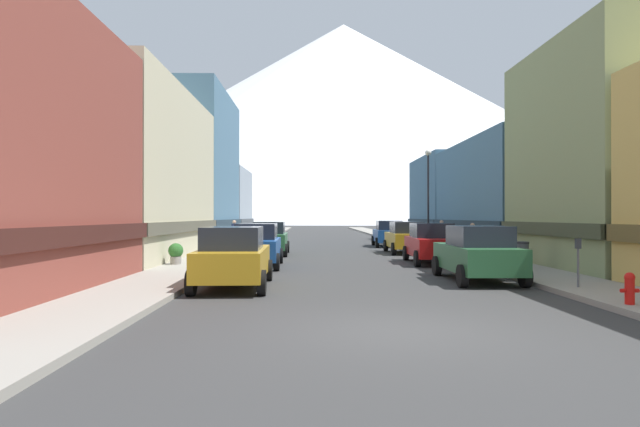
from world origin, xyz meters
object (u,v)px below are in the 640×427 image
car_left_0 (234,257)px  streetlamp_right (428,184)px  pedestrian_1 (473,241)px  car_right_1 (432,243)px  car_right_0 (477,253)px  fire_hydrant_near (630,287)px  trash_bin_right (521,255)px  car_left_2 (269,238)px  potted_plant_1 (515,252)px  car_right_2 (406,237)px  potted_plant_0 (176,253)px  pedestrian_0 (234,235)px  pedestrian_2 (442,235)px  car_right_3 (389,233)px  car_left_1 (256,245)px  parking_meter_near (578,255)px

car_left_0 → streetlamp_right: bearing=60.0°
pedestrian_1 → car_right_1: bearing=-139.3°
pedestrian_1 → car_right_0: bearing=-105.8°
fire_hydrant_near → trash_bin_right: size_ratio=0.72×
car_left_2 → potted_plant_1: bearing=-32.1°
car_right_2 → potted_plant_0: size_ratio=5.20×
trash_bin_right → pedestrian_1: bearing=91.0°
pedestrian_0 → pedestrian_2: size_ratio=0.99×
car_right_3 → streetlamp_right: bearing=-74.0°
car_left_2 → pedestrian_1: (10.05, -3.33, -0.01)m
car_right_2 → pedestrian_1: size_ratio=2.74×
car_left_1 → potted_plant_1: 10.81m
trash_bin_right → pedestrian_2: (-0.10, 11.87, 0.29)m
car_left_0 → car_left_1: 6.52m
car_right_1 → parking_meter_near: 9.37m
car_right_0 → car_right_1: 6.54m
car_right_1 → pedestrian_0: size_ratio=2.64×
streetlamp_right → potted_plant_0: bearing=-141.7°
parking_meter_near → potted_plant_1: 7.95m
car_right_2 → fire_hydrant_near: (1.65, -18.52, -0.37)m
car_left_2 → car_right_1: (7.60, -5.44, 0.00)m
pedestrian_0 → pedestrian_1: (12.50, -7.24, -0.04)m
pedestrian_1 → streetlamp_right: bearing=99.0°
car_left_2 → fire_hydrant_near: car_left_2 is taller
car_left_2 → potted_plant_1: size_ratio=5.34×
parking_meter_near → pedestrian_1: pedestrian_1 is taller
car_left_2 → car_right_3: (7.60, 7.78, 0.00)m
car_right_2 → potted_plant_0: (-10.80, -8.42, -0.29)m
trash_bin_right → potted_plant_0: bearing=172.8°
car_left_2 → trash_bin_right: size_ratio=4.51×
car_left_1 → pedestrian_2: 14.01m
car_left_2 → car_right_1: size_ratio=0.99×
car_left_0 → parking_meter_near: car_left_0 is taller
potted_plant_0 → pedestrian_1: (13.25, 4.06, 0.28)m
car_right_2 → fire_hydrant_near: bearing=-84.9°
car_left_1 → pedestrian_2: pedestrian_2 is taller
car_left_0 → pedestrian_2: 19.13m
car_left_2 → pedestrian_1: size_ratio=2.74×
parking_meter_near → car_left_0: bearing=173.3°
car_right_3 → car_left_2: bearing=-134.3°
pedestrian_1 → pedestrian_2: 6.13m
trash_bin_right → pedestrian_0: (-12.60, 12.97, 0.29)m
car_left_1 → car_right_2: 11.03m
potted_plant_0 → pedestrian_0: pedestrian_0 is taller
car_left_0 → potted_plant_0: bearing=117.7°
trash_bin_right → parking_meter_near: bearing=-96.2°
car_right_3 → car_left_0: bearing=-109.7°
car_right_1 → trash_bin_right: 4.44m
pedestrian_2 → trash_bin_right: bearing=-89.5°
streetlamp_right → car_left_0: bearing=-120.0°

